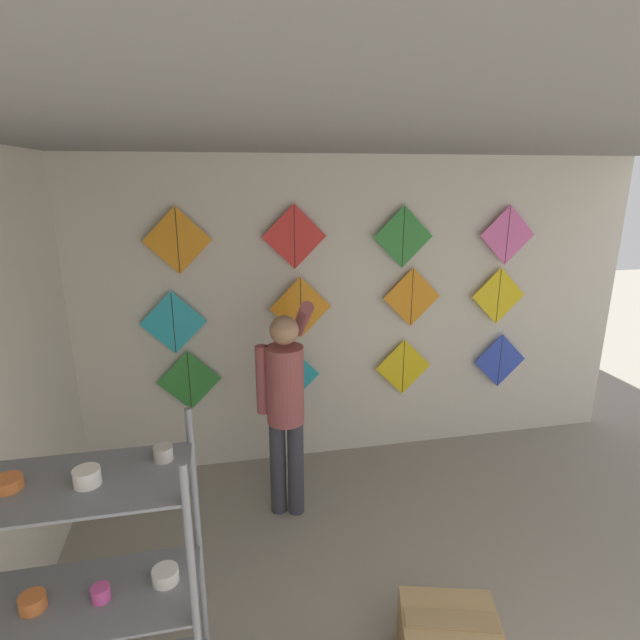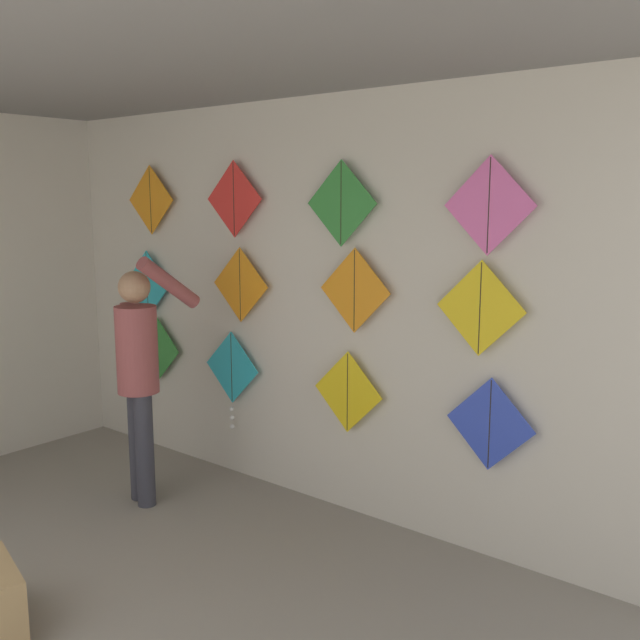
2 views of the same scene
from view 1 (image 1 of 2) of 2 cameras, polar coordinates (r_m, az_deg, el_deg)
back_panel at (r=4.61m, az=3.25°, el=0.81°), size 5.58×0.06×2.80m
ceiling_slab at (r=2.50m, az=17.20°, el=20.09°), size 5.58×4.94×0.04m
shelf_rack at (r=2.45m, az=-26.80°, el=-27.07°), size 1.03×0.45×1.70m
shopkeeper at (r=3.85m, az=-4.00°, el=-8.92°), size 0.43×0.56×1.76m
kite_0 at (r=4.56m, az=-14.71°, el=-6.72°), size 0.55×0.01×0.55m
kite_1 at (r=4.61m, az=-3.46°, el=-6.84°), size 0.55×0.04×0.76m
kite_2 at (r=4.87m, az=9.49°, el=-5.32°), size 0.55×0.01×0.55m
kite_3 at (r=5.31m, az=19.86°, el=-4.37°), size 0.55×0.01×0.55m
kite_4 at (r=4.39m, az=-16.41°, el=-0.30°), size 0.55×0.01×0.55m
kite_5 at (r=4.41m, az=-2.22°, el=1.43°), size 0.55×0.01×0.55m
kite_6 at (r=4.68m, az=10.45°, el=2.58°), size 0.55×0.01×0.55m
kite_7 at (r=5.08m, az=19.72°, el=2.61°), size 0.55×0.01×0.55m
kite_8 at (r=4.24m, az=-15.99°, el=8.72°), size 0.55×0.01×0.55m
kite_9 at (r=4.28m, az=-2.95°, el=9.49°), size 0.55×0.01×0.55m
kite_10 at (r=4.54m, az=9.49°, el=9.34°), size 0.55×0.01×0.55m
kite_11 at (r=5.00m, az=20.65°, el=9.06°), size 0.55×0.01×0.55m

